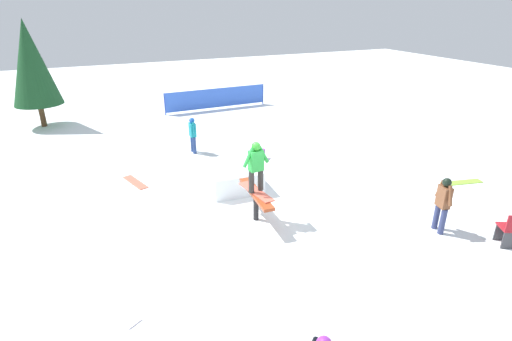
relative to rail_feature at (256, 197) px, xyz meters
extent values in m
plane|color=white|center=(0.00, 0.00, -0.66)|extent=(60.00, 60.00, 0.00)
cylinder|color=black|center=(0.00, 0.00, -0.30)|extent=(0.14, 0.14, 0.71)
cube|color=#A53F1E|center=(0.00, 0.00, 0.10)|extent=(1.90, 0.41, 0.08)
cube|color=white|center=(-2.16, 0.15, -0.32)|extent=(1.90, 1.62, 0.67)
cube|color=#EB624E|center=(0.00, 0.00, 0.15)|extent=(1.35, 0.45, 0.03)
cylinder|color=#32312E|center=(0.02, -0.13, 0.45)|extent=(0.14, 0.14, 0.57)
cylinder|color=#32312E|center=(-0.02, 0.13, 0.45)|extent=(0.14, 0.14, 0.57)
cube|color=green|center=(0.00, 0.00, 1.00)|extent=(0.26, 0.37, 0.53)
cylinder|color=green|center=(0.03, -0.22, 1.12)|extent=(0.13, 0.32, 0.48)
cylinder|color=green|center=(-0.03, 0.22, 1.12)|extent=(0.13, 0.32, 0.48)
sphere|color=green|center=(0.00, 0.00, 1.38)|extent=(0.22, 0.22, 0.22)
cylinder|color=navy|center=(2.23, 3.94, -0.32)|extent=(0.14, 0.14, 0.68)
cylinder|color=navy|center=(2.48, 3.87, -0.32)|extent=(0.14, 0.14, 0.68)
cube|color=brown|center=(2.35, 3.91, 0.30)|extent=(0.37, 0.28, 0.54)
cylinder|color=brown|center=(2.15, 3.96, 0.42)|extent=(0.23, 0.13, 0.49)
cylinder|color=brown|center=(2.55, 3.86, 0.42)|extent=(0.23, 0.13, 0.49)
sphere|color=black|center=(2.35, 3.91, 0.67)|extent=(0.21, 0.21, 0.21)
cylinder|color=navy|center=(-5.40, -0.11, -0.34)|extent=(0.13, 0.13, 0.63)
cylinder|color=navy|center=(-5.64, -0.12, -0.34)|extent=(0.13, 0.13, 0.63)
cube|color=teal|center=(-5.52, -0.12, 0.23)|extent=(0.32, 0.21, 0.51)
cylinder|color=teal|center=(-5.32, -0.11, 0.35)|extent=(0.21, 0.09, 0.46)
cylinder|color=teal|center=(-5.72, -0.13, 0.35)|extent=(0.21, 0.09, 0.46)
sphere|color=blue|center=(-5.52, -0.12, 0.59)|extent=(0.20, 0.20, 0.20)
cube|color=#94CE3C|center=(0.55, 6.86, -0.64)|extent=(0.56, 1.37, 0.02)
cube|color=#DE6F56|center=(-3.64, -2.56, -0.64)|extent=(1.27, 0.64, 0.02)
cube|color=white|center=(1.94, -3.79, -0.64)|extent=(1.29, 0.91, 0.02)
cube|color=#3F3F44|center=(3.29, 4.98, -0.44)|extent=(0.21, 0.37, 0.44)
cube|color=#3F3F44|center=(3.61, 4.81, -0.44)|extent=(0.21, 0.37, 0.44)
cube|color=#A91C25|center=(3.45, 4.90, -0.20)|extent=(0.59, 0.59, 0.04)
cube|color=purple|center=(-3.92, 1.93, -0.49)|extent=(0.37, 0.37, 0.34)
cylinder|color=blue|center=(-11.36, 5.46, -0.11)|extent=(0.06, 0.06, 1.10)
cylinder|color=blue|center=(-11.21, 0.05, -0.11)|extent=(0.06, 0.06, 1.10)
cube|color=blue|center=(-11.28, 2.75, -0.05)|extent=(0.17, 5.41, 0.99)
cylinder|color=#4C331E|center=(-11.58, -5.41, -0.15)|extent=(0.24, 0.24, 1.02)
cone|color=#194723|center=(-11.58, -5.41, 2.17)|extent=(2.04, 2.04, 3.61)
camera|label=1|loc=(8.34, -3.70, 4.65)|focal=28.00mm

